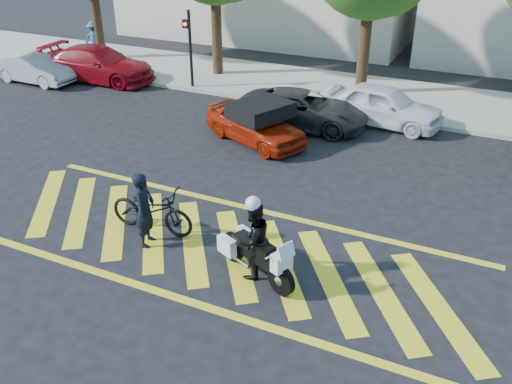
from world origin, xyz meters
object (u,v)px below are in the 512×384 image
at_px(police_motorcycle, 254,254).
at_px(parked_mid_right, 383,105).
at_px(parked_left, 99,64).
at_px(officer_bike, 145,210).
at_px(red_convertible, 255,123).
at_px(parked_mid_left, 302,109).
at_px(bicycle, 152,210).
at_px(parked_far_left, 35,69).
at_px(officer_moto, 253,240).

height_order(police_motorcycle, parked_mid_right, parked_mid_right).
relative_size(police_motorcycle, parked_left, 0.41).
xyz_separation_m(officer_bike, red_convertible, (-0.34, 6.44, -0.26)).
relative_size(officer_bike, police_motorcycle, 0.86).
relative_size(police_motorcycle, parked_mid_left, 0.46).
height_order(officer_bike, red_convertible, officer_bike).
bearing_deg(parked_left, bicycle, -138.39).
distance_m(bicycle, parked_far_left, 13.84).
relative_size(officer_moto, parked_far_left, 0.47).
distance_m(officer_moto, red_convertible, 7.16).
distance_m(parked_mid_left, parked_mid_right, 2.82).
relative_size(parked_far_left, parked_left, 0.73).
bearing_deg(parked_mid_right, bicycle, 167.45).
xyz_separation_m(police_motorcycle, parked_mid_right, (0.30, 9.77, 0.17)).
distance_m(bicycle, police_motorcycle, 2.97).
bearing_deg(parked_mid_left, officer_bike, 170.81).
xyz_separation_m(red_convertible, parked_mid_right, (3.34, 3.29, 0.07)).
bearing_deg(parked_mid_left, bicycle, 168.95).
distance_m(parked_left, parked_mid_right, 12.35).
xyz_separation_m(police_motorcycle, parked_far_left, (-14.34, 8.37, 0.08)).
xyz_separation_m(police_motorcycle, red_convertible, (-3.04, 6.48, 0.10)).
bearing_deg(officer_bike, police_motorcycle, -107.61).
distance_m(officer_bike, officer_moto, 2.68).
xyz_separation_m(red_convertible, parked_far_left, (-11.30, 1.89, -0.03)).
height_order(officer_bike, bicycle, officer_bike).
bearing_deg(parked_far_left, officer_moto, -119.20).
relative_size(officer_moto, parked_mid_left, 0.38).
relative_size(red_convertible, parked_left, 0.74).
height_order(parked_left, parked_mid_right, parked_left).
distance_m(red_convertible, parked_mid_left, 2.09).
distance_m(parked_far_left, parked_mid_right, 14.70).
height_order(bicycle, parked_left, parked_left).
height_order(officer_moto, parked_mid_right, officer_moto).
bearing_deg(parked_mid_left, parked_far_left, 84.56).
distance_m(officer_bike, parked_far_left, 14.32).
bearing_deg(parked_left, officer_bike, -139.30).
bearing_deg(red_convertible, bicycle, -155.87).
bearing_deg(parked_far_left, officer_bike, -124.44).
distance_m(bicycle, red_convertible, 5.92).
height_order(officer_moto, red_convertible, officer_moto).
distance_m(red_convertible, parked_left, 9.60).
relative_size(officer_bike, parked_far_left, 0.48).
bearing_deg(parked_left, officer_moto, -132.28).
bearing_deg(bicycle, red_convertible, -1.60).
bearing_deg(parked_far_left, police_motorcycle, -119.12).
xyz_separation_m(bicycle, police_motorcycle, (2.92, -0.56, -0.03)).
bearing_deg(officer_moto, police_motorcycle, 152.69).
xyz_separation_m(officer_bike, parked_mid_right, (2.99, 9.74, -0.19)).
xyz_separation_m(officer_moto, parked_far_left, (-14.32, 8.39, -0.26)).
distance_m(officer_bike, parked_mid_left, 8.36).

